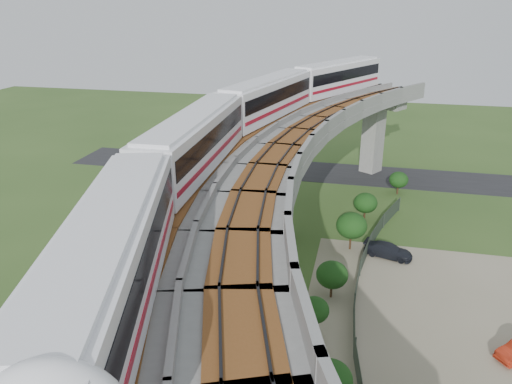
{
  "coord_description": "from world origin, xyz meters",
  "views": [
    {
      "loc": [
        8.4,
        -30.64,
        20.65
      ],
      "look_at": [
        0.81,
        2.4,
        7.5
      ],
      "focal_mm": 35.0,
      "sensor_mm": 36.0,
      "label": 1
    }
  ],
  "objects": [
    {
      "name": "tree_5",
      "position": [
        7.55,
        -9.43,
        1.96
      ],
      "size": [
        2.37,
        2.37,
        2.97
      ],
      "color": "#382314",
      "rests_on": "ground"
    },
    {
      "name": "tree_3",
      "position": [
        6.73,
        1.41,
        1.92
      ],
      "size": [
        2.34,
        2.34,
        2.92
      ],
      "color": "#382314",
      "rests_on": "ground"
    },
    {
      "name": "viaduct",
      "position": [
        3.84,
        0.0,
        9.05
      ],
      "size": [
        19.58,
        73.98,
        11.4
      ],
      "color": "#99968E",
      "rests_on": "ground"
    },
    {
      "name": "dirt_lot",
      "position": [
        14.0,
        -2.0,
        0.02
      ],
      "size": [
        18.0,
        26.0,
        0.04
      ],
      "primitive_type": "cube",
      "color": "gray",
      "rests_on": "ground"
    },
    {
      "name": "tree_0",
      "position": [
        12.24,
        24.2,
        1.72
      ],
      "size": [
        2.12,
        2.12,
        2.63
      ],
      "color": "#382314",
      "rests_on": "ground"
    },
    {
      "name": "ground",
      "position": [
        0.0,
        0.0,
        0.0
      ],
      "size": [
        160.0,
        160.0,
        0.0
      ],
      "primitive_type": "plane",
      "color": "#345321",
      "rests_on": "ground"
    },
    {
      "name": "fence",
      "position": [
        9.75,
        0.0,
        0.75
      ],
      "size": [
        3.87,
        38.73,
        1.5
      ],
      "color": "#2D382D",
      "rests_on": "ground"
    },
    {
      "name": "tree_1",
      "position": [
        8.77,
        15.87,
        1.95
      ],
      "size": [
        2.32,
        2.32,
        2.94
      ],
      "color": "#382314",
      "rests_on": "ground"
    },
    {
      "name": "metro_train",
      "position": [
        0.55,
        4.88,
        12.31
      ],
      "size": [
        12.96,
        61.12,
        3.64
      ],
      "color": "white",
      "rests_on": "ground"
    },
    {
      "name": "car_dark",
      "position": [
        10.94,
        8.77,
        0.63
      ],
      "size": [
        4.38,
        2.68,
        1.19
      ],
      "primitive_type": "imported",
      "rotation": [
        0.0,
        0.0,
        1.3
      ],
      "color": "black",
      "rests_on": "dirt_lot"
    },
    {
      "name": "asphalt_road",
      "position": [
        0.0,
        30.0,
        0.01
      ],
      "size": [
        60.0,
        8.0,
        0.03
      ],
      "primitive_type": "cube",
      "color": "#232326",
      "rests_on": "ground"
    },
    {
      "name": "tree_4",
      "position": [
        6.0,
        -3.62,
        2.16
      ],
      "size": [
        1.94,
        1.94,
        2.99
      ],
      "color": "#382314",
      "rests_on": "ground"
    },
    {
      "name": "tree_2",
      "position": [
        7.7,
        9.44,
        2.31
      ],
      "size": [
        2.68,
        2.68,
        3.46
      ],
      "color": "#382314",
      "rests_on": "ground"
    }
  ]
}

